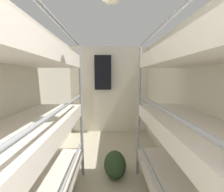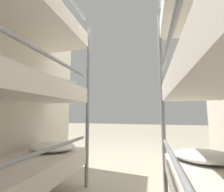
{
  "view_description": "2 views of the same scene",
  "coord_description": "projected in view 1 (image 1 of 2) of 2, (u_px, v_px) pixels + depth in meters",
  "views": [
    {
      "loc": [
        -0.03,
        0.24,
        1.57
      ],
      "look_at": [
        0.05,
        3.49,
        1.14
      ],
      "focal_mm": 24.0,
      "sensor_mm": 36.0,
      "label": 1
    },
    {
      "loc": [
        -0.32,
        2.29,
        0.85
      ],
      "look_at": [
        0.1,
        0.7,
        1.04
      ],
      "focal_mm": 24.0,
      "sensor_mm": 36.0,
      "label": 2
    }
  ],
  "objects": [
    {
      "name": "bunk_stack_right_near",
      "position": [
        198.0,
        134.0,
        1.3
      ],
      "size": [
        0.65,
        1.95,
        2.02
      ],
      "color": "gray",
      "rests_on": "ground_plane"
    },
    {
      "name": "duffel_bag",
      "position": [
        115.0,
        164.0,
        2.4
      ],
      "size": [
        0.35,
        0.57,
        0.35
      ],
      "color": "#23381E",
      "rests_on": "ground_plane"
    },
    {
      "name": "hanging_coat",
      "position": [
        103.0,
        73.0,
        3.97
      ],
      "size": [
        0.44,
        0.12,
        0.9
      ],
      "color": "black"
    },
    {
      "name": "wall_right",
      "position": [
        192.0,
        105.0,
        2.01
      ],
      "size": [
        0.06,
        4.5,
        2.37
      ],
      "color": "beige",
      "rests_on": "ground_plane"
    },
    {
      "name": "wall_left",
      "position": [
        26.0,
        106.0,
        1.96
      ],
      "size": [
        0.06,
        4.5,
        2.37
      ],
      "color": "beige",
      "rests_on": "ground_plane"
    },
    {
      "name": "wall_back",
      "position": [
        109.0,
        90.0,
        4.18
      ],
      "size": [
        2.26,
        0.06,
        2.37
      ],
      "color": "beige",
      "rests_on": "ground_plane"
    },
    {
      "name": "bunk_stack_left_near",
      "position": [
        23.0,
        135.0,
        1.26
      ],
      "size": [
        0.65,
        1.95,
        2.02
      ],
      "color": "gray",
      "rests_on": "ground_plane"
    }
  ]
}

